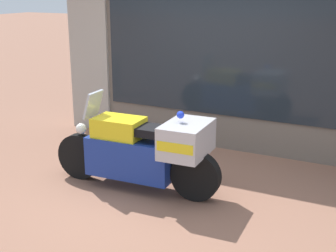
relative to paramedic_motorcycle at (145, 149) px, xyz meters
name	(u,v)px	position (x,y,z in m)	size (l,w,h in m)	color
ground_plane	(163,190)	(0.20, 0.10, -0.54)	(60.00, 60.00, 0.00)	#8E604C
shop_building	(202,42)	(-0.16, 2.10, 1.08)	(5.48, 0.55, 3.22)	#6B6056
window_display	(240,117)	(0.51, 2.13, -0.06)	(4.26, 0.30, 2.04)	slate
paramedic_motorcycle	(145,149)	(0.00, 0.00, 0.00)	(2.24, 0.74, 1.20)	black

